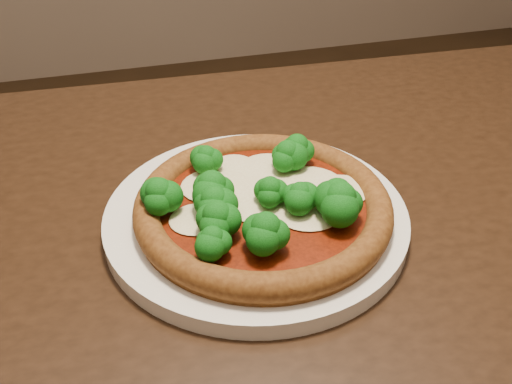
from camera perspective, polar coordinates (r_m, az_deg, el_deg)
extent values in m
cube|color=black|center=(0.62, 1.98, -3.87)|extent=(1.14, 0.80, 0.04)
cylinder|color=black|center=(1.27, 20.21, -4.20)|extent=(0.06, 0.06, 0.71)
cylinder|color=white|center=(0.59, 0.00, -2.45)|extent=(0.31, 0.31, 0.02)
cylinder|color=brown|center=(0.57, 0.70, -1.86)|extent=(0.25, 0.25, 0.01)
torus|color=brown|center=(0.57, 0.70, -1.30)|extent=(0.26, 0.26, 0.03)
cylinder|color=#671704|center=(0.57, 0.70, -1.26)|extent=(0.21, 0.21, 0.00)
ellipsoid|color=beige|center=(0.59, -4.10, 0.70)|extent=(0.07, 0.07, 0.01)
ellipsoid|color=beige|center=(0.59, 8.45, 0.23)|extent=(0.06, 0.06, 0.00)
ellipsoid|color=beige|center=(0.57, 0.69, -0.56)|extent=(0.09, 0.08, 0.01)
ellipsoid|color=beige|center=(0.55, -5.79, -2.69)|extent=(0.06, 0.05, 0.00)
ellipsoid|color=beige|center=(0.62, 1.10, 2.50)|extent=(0.06, 0.06, 0.01)
ellipsoid|color=beige|center=(0.56, 5.35, -2.02)|extent=(0.07, 0.06, 0.01)
ellipsoid|color=beige|center=(0.59, 5.07, 0.66)|extent=(0.08, 0.07, 0.01)
ellipsoid|color=beige|center=(0.63, -2.33, 2.77)|extent=(0.05, 0.04, 0.00)
ellipsoid|color=#137818|center=(0.50, -4.39, -4.77)|extent=(0.04, 0.04, 0.03)
ellipsoid|color=#137818|center=(0.51, -3.92, -2.57)|extent=(0.05, 0.05, 0.04)
ellipsoid|color=#137818|center=(0.53, -4.19, -0.99)|extent=(0.05, 0.05, 0.04)
ellipsoid|color=#137818|center=(0.61, -5.01, 3.52)|extent=(0.04, 0.04, 0.03)
ellipsoid|color=#137818|center=(0.62, 4.10, 4.46)|extent=(0.04, 0.04, 0.04)
ellipsoid|color=#137818|center=(0.55, 4.44, -0.30)|extent=(0.04, 0.04, 0.03)
ellipsoid|color=#137818|center=(0.55, -9.66, -0.13)|extent=(0.05, 0.05, 0.04)
ellipsoid|color=#137818|center=(0.54, 8.42, -0.76)|extent=(0.05, 0.05, 0.04)
ellipsoid|color=#137818|center=(0.54, 8.09, -0.31)|extent=(0.05, 0.05, 0.04)
ellipsoid|color=#137818|center=(0.55, 1.41, 0.24)|extent=(0.04, 0.04, 0.03)
ellipsoid|color=#137818|center=(0.60, 3.16, 3.84)|extent=(0.04, 0.04, 0.04)
ellipsoid|color=#137818|center=(0.55, -4.40, 0.50)|extent=(0.05, 0.05, 0.04)
ellipsoid|color=#137818|center=(0.50, 0.98, -3.78)|extent=(0.05, 0.05, 0.04)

